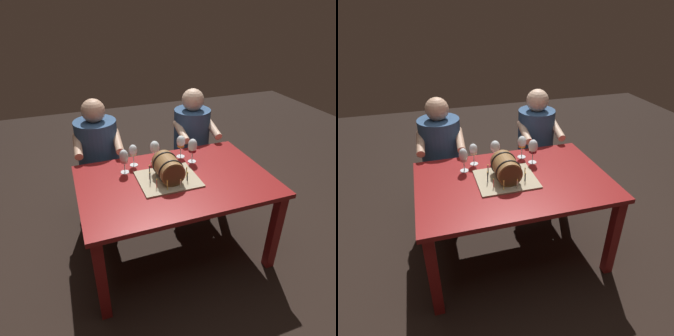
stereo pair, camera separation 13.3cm
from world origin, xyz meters
The scene contains 10 objects.
ground_plane centered at (0.00, 0.00, 0.00)m, with size 8.00×8.00×0.00m, color black.
dining_table centered at (0.00, 0.00, 0.62)m, with size 1.44×0.94×0.72m.
barrel_cake centered at (-0.05, 0.01, 0.81)m, with size 0.44×0.37×0.20m.
wine_glass_empty centered at (-0.06, 0.31, 0.85)m, with size 0.08×0.08×0.19m.
wine_glass_amber centered at (0.17, 0.33, 0.85)m, with size 0.07×0.07×0.19m.
wine_glass_rose centered at (-0.33, 0.23, 0.85)m, with size 0.07×0.07×0.19m.
wine_glass_red centered at (0.23, 0.21, 0.86)m, with size 0.08×0.08×0.20m.
wine_glass_white centered at (-0.24, 0.32, 0.85)m, with size 0.07×0.07×0.18m.
person_seated_left centered at (-0.47, 0.75, 0.56)m, with size 0.42×0.50×1.17m.
person_seated_right centered at (0.47, 0.75, 0.55)m, with size 0.40×0.48×1.17m.
Camera 1 is at (-0.70, -1.78, 1.90)m, focal length 32.12 mm.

